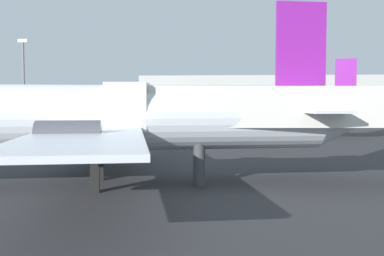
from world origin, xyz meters
name	(u,v)px	position (x,y,z in m)	size (l,w,h in m)	color
airplane_at_gate	(75,118)	(-6.62, 15.46, 4.01)	(38.36, 29.73, 11.11)	silver
airplane_on_taxiway	(265,111)	(7.26, 53.06, 3.50)	(29.75, 26.49, 10.38)	silver
airplane_distant	(146,110)	(-15.82, 89.78, 2.79)	(23.44, 20.41, 8.78)	white
jet_bridge	(290,108)	(5.89, 16.63, 4.59)	(23.50, 4.41, 6.09)	silver
light_mast_left	(24,75)	(-46.84, 96.68, 11.05)	(2.40, 0.50, 19.57)	slate
terminal_building	(266,98)	(12.11, 112.43, 5.51)	(63.80, 21.91, 11.01)	#B7B7B2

